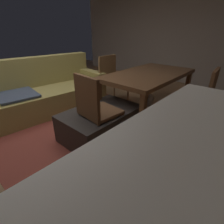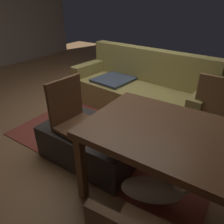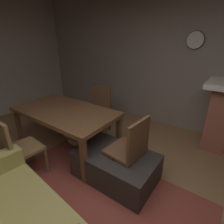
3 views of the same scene
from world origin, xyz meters
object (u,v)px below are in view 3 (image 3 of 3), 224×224
object	(u,v)px
dining_table	(65,114)
small_dog	(80,140)
tv_remote	(114,156)
ottoman_coffee_table	(116,166)
dining_chair_west	(131,147)
dining_chair_south	(99,106)
dining_chair_north	(14,146)
wall_clock	(195,40)

from	to	relation	value
dining_table	small_dog	distance (m)	0.53
tv_remote	ottoman_coffee_table	bearing A→B (deg)	-101.37
dining_chair_west	ottoman_coffee_table	bearing A→B (deg)	23.49
dining_chair_south	dining_chair_north	distance (m)	1.71
dining_chair_west	dining_table	bearing A→B (deg)	-0.39
dining_chair_north	small_dog	xyz separation A→B (m)	(-0.19, -0.97, -0.34)
dining_chair_south	small_dog	xyz separation A→B (m)	(-0.19, 0.74, -0.34)
dining_chair_north	ottoman_coffee_table	bearing A→B (deg)	-144.03
dining_chair_west	dining_chair_north	distance (m)	1.50
dining_chair_south	dining_chair_west	size ratio (longest dim) A/B	1.00
ottoman_coffee_table	dining_chair_south	world-z (taller)	dining_chair_south
ottoman_coffee_table	dining_chair_west	bearing A→B (deg)	-156.51
small_dog	wall_clock	size ratio (longest dim) A/B	1.93
tv_remote	wall_clock	bearing A→B (deg)	-129.12
ottoman_coffee_table	dining_chair_south	distance (m)	1.46
wall_clock	dining_chair_north	bearing A→B (deg)	63.38
dining_chair_west	small_dog	bearing A→B (deg)	-6.78
dining_table	dining_chair_west	world-z (taller)	dining_chair_west
dining_table	dining_chair_north	xyz separation A→B (m)	(0.01, 0.86, -0.14)
tv_remote	wall_clock	distance (m)	2.47
dining_chair_west	small_dog	distance (m)	1.11
ottoman_coffee_table	dining_chair_north	bearing A→B (deg)	35.97
dining_chair_north	wall_clock	world-z (taller)	wall_clock
small_dog	dining_chair_west	bearing A→B (deg)	173.22
dining_chair_south	small_dog	bearing A→B (deg)	104.39
dining_chair_west	dining_chair_north	xyz separation A→B (m)	(1.24, 0.85, 0.00)
dining_chair_west	small_dog	world-z (taller)	dining_chair_west
dining_chair_south	dining_chair_north	size ratio (longest dim) A/B	1.00
dining_chair_north	small_dog	bearing A→B (deg)	-100.94
ottoman_coffee_table	small_dog	xyz separation A→B (m)	(0.88, -0.20, -0.01)
tv_remote	wall_clock	xyz separation A→B (m)	(-0.30, -2.05, 1.35)
ottoman_coffee_table	dining_table	size ratio (longest dim) A/B	0.64
dining_table	small_dog	bearing A→B (deg)	-147.22
dining_table	dining_chair_north	world-z (taller)	dining_chair_north
dining_chair_south	dining_table	bearing A→B (deg)	90.57
ottoman_coffee_table	dining_table	bearing A→B (deg)	-4.59
tv_remote	dining_chair_south	bearing A→B (deg)	-73.60
dining_table	dining_chair_west	distance (m)	1.24
small_dog	wall_clock	bearing A→B (deg)	-123.79
dining_table	wall_clock	size ratio (longest dim) A/B	5.33
wall_clock	dining_table	bearing A→B (deg)	54.11
dining_chair_south	small_dog	world-z (taller)	dining_chair_south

